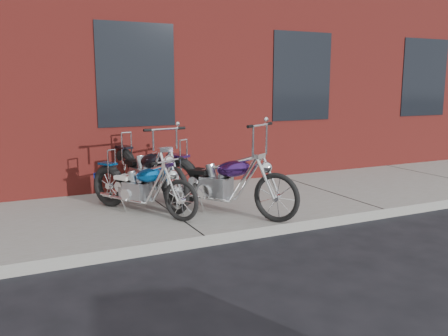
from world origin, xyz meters
TOP-DOWN VIEW (x-y plane):
  - ground at (0.00, 0.00)m, footprint 120.00×120.00m
  - sidewalk at (0.00, 1.50)m, footprint 22.00×3.00m
  - building_brick at (0.00, 8.00)m, footprint 22.00×10.00m
  - chopper_purple at (0.66, 0.90)m, footprint 1.37×2.12m
  - chopper_blue at (-0.42, 1.41)m, footprint 1.12×1.84m
  - chopper_third at (-0.15, 2.04)m, footprint 0.72×2.45m

SIDE VIEW (x-z plane):
  - ground at x=0.00m, z-range 0.00..0.00m
  - sidewalk at x=0.00m, z-range 0.00..0.15m
  - chopper_blue at x=-0.42m, z-range 0.07..0.97m
  - chopper_purple at x=0.66m, z-range -0.09..1.27m
  - chopper_third at x=-0.15m, z-range -0.03..1.22m
  - building_brick at x=0.00m, z-range 0.00..8.00m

